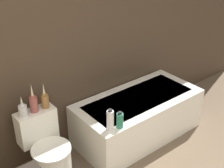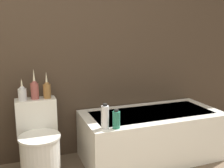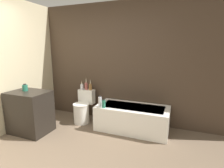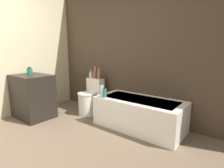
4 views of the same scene
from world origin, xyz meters
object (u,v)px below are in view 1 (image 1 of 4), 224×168
vase_gold (23,109)px  vase_bronze (45,100)px  shampoo_bottle_tall (110,120)px  bathtub (138,116)px  vase_silver (33,102)px  shampoo_bottle_short (120,120)px  toilet (49,155)px

vase_gold → vase_bronze: size_ratio=0.82×
vase_bronze → shampoo_bottle_tall: 0.63m
bathtub → vase_silver: size_ratio=5.08×
vase_gold → vase_bronze: bearing=1.8°
shampoo_bottle_short → vase_bronze: bearing=140.0°
vase_silver → shampoo_bottle_short: bearing=-35.1°
bathtub → vase_gold: 1.36m
bathtub → vase_silver: (-1.14, 0.16, 0.55)m
shampoo_bottle_short → bathtub: bearing=29.2°
bathtub → toilet: (-1.14, -0.02, 0.06)m
bathtub → shampoo_bottle_tall: shampoo_bottle_tall is taller
vase_gold → vase_bronze: (0.22, 0.01, 0.01)m
shampoo_bottle_tall → vase_silver: bearing=142.3°
vase_gold → shampoo_bottle_short: size_ratio=1.20×
vase_gold → vase_silver: vase_silver is taller
bathtub → vase_bronze: 1.17m
bathtub → shampoo_bottle_short: (-0.50, -0.28, 0.32)m
vase_gold → vase_silver: size_ratio=0.73×
vase_silver → shampoo_bottle_tall: vase_silver is taller
toilet → vase_silver: bearing=90.0°
vase_bronze → shampoo_bottle_tall: (0.43, -0.41, -0.19)m
toilet → vase_silver: vase_silver is taller
bathtub → toilet: bearing=-179.1°
shampoo_bottle_tall → shampoo_bottle_short: size_ratio=1.31×
vase_silver → shampoo_bottle_short: (0.63, -0.45, -0.23)m
vase_gold → vase_bronze: 0.22m
vase_silver → shampoo_bottle_tall: bearing=-37.7°
vase_silver → vase_bronze: 0.11m
toilet → vase_bronze: (0.11, 0.18, 0.48)m
bathtub → vase_bronze: bearing=171.2°
toilet → shampoo_bottle_tall: bearing=-23.5°
bathtub → toilet: size_ratio=2.04×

